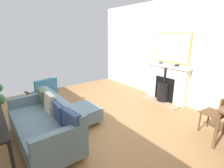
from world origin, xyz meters
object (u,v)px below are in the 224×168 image
object	(u,v)px
fireplace	(166,85)
mantel_bowl_near	(161,63)
dining_chair_near_fireplace	(218,112)
mantel_bowl_far	(177,65)
sofa	(46,124)
armchair_accent	(44,92)
ottoman	(83,113)

from	to	relation	value
fireplace	mantel_bowl_near	bearing A→B (deg)	-96.05
dining_chair_near_fireplace	mantel_bowl_far	bearing A→B (deg)	-116.69
sofa	armchair_accent	size ratio (longest dim) A/B	2.27
mantel_bowl_far	sofa	distance (m)	3.55
ottoman	fireplace	bearing A→B (deg)	173.70
mantel_bowl_near	armchair_accent	distance (m)	3.39
dining_chair_near_fireplace	sofa	bearing A→B (deg)	-32.83
mantel_bowl_near	ottoman	bearing A→B (deg)	0.02
mantel_bowl_near	sofa	xyz separation A→B (m)	(3.46, 0.22, -0.74)
armchair_accent	mantel_bowl_near	bearing A→B (deg)	156.18
mantel_bowl_near	sofa	bearing A→B (deg)	3.66
fireplace	sofa	size ratio (longest dim) A/B	0.71
mantel_bowl_far	sofa	world-z (taller)	mantel_bowl_far
dining_chair_near_fireplace	fireplace	bearing A→B (deg)	-112.32
dining_chair_near_fireplace	ottoman	bearing A→B (deg)	-46.64
mantel_bowl_near	armchair_accent	bearing A→B (deg)	-23.82
fireplace	ottoman	size ratio (longest dim) A/B	1.81
ottoman	armchair_accent	distance (m)	1.43
fireplace	mantel_bowl_far	world-z (taller)	mantel_bowl_far
sofa	armchair_accent	distance (m)	1.62
fireplace	armchair_accent	bearing A→B (deg)	-28.39
mantel_bowl_far	dining_chair_near_fireplace	bearing A→B (deg)	63.31
mantel_bowl_near	ottoman	xyz separation A→B (m)	(2.60, 0.00, -0.87)
fireplace	ottoman	xyz separation A→B (m)	(2.57, -0.28, -0.25)
fireplace	sofa	world-z (taller)	fireplace
mantel_bowl_near	armchair_accent	xyz separation A→B (m)	(3.04, -1.34, -0.65)
sofa	ottoman	distance (m)	0.90
fireplace	ottoman	world-z (taller)	fireplace
mantel_bowl_far	ottoman	xyz separation A→B (m)	(2.60, -0.54, -0.87)
armchair_accent	mantel_bowl_far	bearing A→B (deg)	148.29
mantel_bowl_far	mantel_bowl_near	bearing A→B (deg)	-90.00
mantel_bowl_near	sofa	distance (m)	3.55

